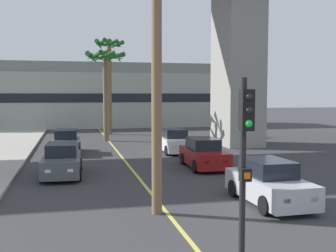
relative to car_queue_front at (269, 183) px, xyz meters
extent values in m
cube|color=#DBCC4C|center=(-3.80, 9.50, -0.72)|extent=(0.14, 56.00, 0.01)
cube|color=gray|center=(5.57, 16.59, 5.79)|extent=(2.80, 4.40, 13.02)
cube|color=#ADB2A8|center=(-3.80, 37.81, 2.42)|extent=(36.49, 8.00, 6.28)
cube|color=gray|center=(-3.80, 37.81, 6.16)|extent=(35.76, 7.20, 1.20)
cube|color=black|center=(-3.80, 33.79, 2.74)|extent=(32.84, 0.04, 1.00)
cube|color=#B7BABF|center=(0.00, -0.03, -0.14)|extent=(1.78, 4.13, 0.80)
cube|color=black|center=(0.00, 0.12, 0.54)|extent=(1.44, 2.08, 0.60)
cube|color=#F2EDCC|center=(0.51, -2.03, -0.09)|extent=(0.24, 0.08, 0.14)
cube|color=#F2EDCC|center=(-0.43, -2.05, -0.09)|extent=(0.24, 0.08, 0.14)
cylinder|color=black|center=(0.83, -1.29, -0.40)|extent=(0.23, 0.64, 0.64)
cylinder|color=black|center=(-0.78, -1.32, -0.40)|extent=(0.23, 0.64, 0.64)
cylinder|color=black|center=(0.78, 1.26, -0.40)|extent=(0.23, 0.64, 0.64)
cylinder|color=black|center=(-0.83, 1.22, -0.40)|extent=(0.23, 0.64, 0.64)
cube|color=white|center=(-0.13, 13.50, -0.14)|extent=(1.75, 4.12, 0.80)
cube|color=black|center=(-0.13, 13.65, 0.54)|extent=(1.42, 2.07, 0.60)
cube|color=#F2EDCC|center=(0.36, 11.49, -0.09)|extent=(0.24, 0.08, 0.14)
cube|color=#F2EDCC|center=(-0.57, 11.48, -0.09)|extent=(0.24, 0.08, 0.14)
cylinder|color=black|center=(0.69, 12.24, -0.40)|extent=(0.23, 0.64, 0.64)
cylinder|color=black|center=(-0.92, 12.22, -0.40)|extent=(0.23, 0.64, 0.64)
cylinder|color=black|center=(0.66, 14.78, -0.40)|extent=(0.23, 0.64, 0.64)
cylinder|color=black|center=(-0.95, 14.76, -0.40)|extent=(0.23, 0.64, 0.64)
cube|color=#4C5156|center=(-7.28, 6.76, -0.14)|extent=(1.85, 4.16, 0.80)
cube|color=black|center=(-7.27, 6.91, 0.54)|extent=(1.47, 2.10, 0.60)
cube|color=#F2EDCC|center=(-6.88, 4.73, -0.09)|extent=(0.24, 0.09, 0.14)
cube|color=#F2EDCC|center=(-7.82, 4.77, -0.09)|extent=(0.24, 0.09, 0.14)
cylinder|color=black|center=(-6.52, 5.46, -0.40)|extent=(0.24, 0.65, 0.64)
cylinder|color=black|center=(-8.13, 5.52, -0.40)|extent=(0.24, 0.65, 0.64)
cylinder|color=black|center=(-6.42, 8.00, -0.40)|extent=(0.24, 0.65, 0.64)
cylinder|color=black|center=(-8.04, 8.06, -0.40)|extent=(0.24, 0.65, 0.64)
cube|color=#4C5156|center=(-7.16, 14.59, -0.14)|extent=(1.81, 4.14, 0.80)
cube|color=black|center=(-7.16, 14.74, 0.54)|extent=(1.45, 2.09, 0.60)
cube|color=#F2EDCC|center=(-6.75, 12.57, -0.09)|extent=(0.24, 0.09, 0.14)
cube|color=#F2EDCC|center=(-7.68, 12.59, -0.09)|extent=(0.24, 0.09, 0.14)
cylinder|color=black|center=(-6.39, 13.30, -0.40)|extent=(0.24, 0.65, 0.64)
cylinder|color=black|center=(-8.00, 13.34, -0.40)|extent=(0.24, 0.65, 0.64)
cylinder|color=black|center=(-6.32, 15.84, -0.40)|extent=(0.24, 0.65, 0.64)
cylinder|color=black|center=(-7.94, 15.88, -0.40)|extent=(0.24, 0.65, 0.64)
cube|color=maroon|center=(-0.03, 7.43, -0.14)|extent=(1.78, 4.13, 0.80)
cube|color=black|center=(-0.03, 7.58, 0.54)|extent=(1.44, 2.08, 0.60)
cube|color=#F2EDCC|center=(0.40, 5.41, -0.09)|extent=(0.24, 0.08, 0.14)
cube|color=#F2EDCC|center=(-0.54, 5.43, -0.09)|extent=(0.24, 0.08, 0.14)
cylinder|color=black|center=(0.75, 6.14, -0.40)|extent=(0.23, 0.64, 0.64)
cylinder|color=black|center=(-0.86, 6.17, -0.40)|extent=(0.23, 0.64, 0.64)
cylinder|color=black|center=(0.80, 8.68, -0.40)|extent=(0.23, 0.64, 0.64)
cylinder|color=black|center=(-0.81, 8.72, -0.40)|extent=(0.23, 0.64, 0.64)
cylinder|color=black|center=(-3.68, -6.26, 1.38)|extent=(0.12, 0.12, 4.20)
cube|color=black|center=(-3.68, -6.40, 2.88)|extent=(0.24, 0.20, 0.76)
sphere|color=black|center=(-3.68, -6.50, 3.12)|extent=(0.14, 0.14, 0.14)
sphere|color=black|center=(-3.68, -6.50, 2.88)|extent=(0.14, 0.14, 0.14)
sphere|color=#19D83F|center=(-3.68, -6.50, 2.64)|extent=(0.14, 0.14, 0.14)
cube|color=black|center=(-3.68, -6.38, 1.68)|extent=(0.20, 0.16, 0.24)
cube|color=orange|center=(-3.68, -6.46, 1.68)|extent=(0.12, 0.03, 0.12)
cylinder|color=brown|center=(-4.00, 21.46, 2.79)|extent=(0.43, 0.43, 7.01)
sphere|color=#236028|center=(-4.00, 21.46, 6.44)|extent=(0.60, 0.60, 0.60)
cone|color=#236028|center=(-2.90, 21.53, 6.08)|extent=(0.58, 2.26, 1.10)
cone|color=#236028|center=(-3.25, 22.26, 6.25)|extent=(1.94, 1.86, 0.82)
cone|color=#236028|center=(-4.29, 22.53, 6.16)|extent=(2.28, 1.02, 0.97)
cone|color=#236028|center=(-5.00, 21.93, 6.11)|extent=(1.35, 2.21, 1.06)
cone|color=#236028|center=(-4.96, 20.92, 6.21)|extent=(1.50, 2.17, 0.88)
cone|color=#236028|center=(-4.35, 20.41, 6.08)|extent=(2.26, 1.12, 1.12)
cone|color=#236028|center=(-3.43, 20.52, 6.10)|extent=(2.14, 1.54, 1.07)
cylinder|color=brown|center=(-3.17, 27.18, 3.64)|extent=(0.42, 0.42, 8.72)
sphere|color=#236028|center=(-3.17, 27.18, 8.15)|extent=(0.60, 0.60, 0.60)
cone|color=#236028|center=(-2.24, 27.05, 7.80)|extent=(0.70, 1.97, 1.06)
cone|color=#236028|center=(-2.59, 27.93, 7.91)|extent=(1.80, 1.54, 0.88)
cone|color=#236028|center=(-3.37, 28.11, 7.89)|extent=(1.99, 0.83, 0.93)
cone|color=#236028|center=(-4.06, 27.51, 7.82)|extent=(1.07, 1.96, 1.04)
cone|color=#236028|center=(-4.04, 26.80, 7.97)|extent=(1.19, 1.95, 0.79)
cone|color=#236028|center=(-3.28, 26.25, 7.84)|extent=(1.97, 0.66, 1.01)
cone|color=#236028|center=(-2.51, 26.51, 7.78)|extent=(1.67, 1.66, 1.10)
cylinder|color=brown|center=(-4.13, -0.35, 3.48)|extent=(0.33, 0.33, 8.40)
camera|label=1|loc=(-6.81, -13.55, 3.17)|focal=44.98mm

